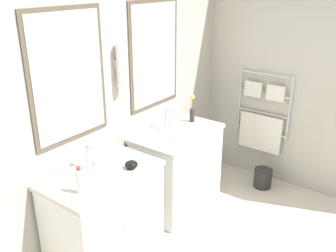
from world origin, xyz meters
TOP-DOWN VIEW (x-y plane):
  - wall_back at (0.01, 1.70)m, footprint 5.37×0.16m
  - wall_right at (1.91, 0.76)m, footprint 0.13×3.51m
  - vanity_left at (-0.36, 1.33)m, footprint 0.96×0.65m
  - vanity_right at (0.72, 1.33)m, footprint 0.96×0.65m
  - faucet_left at (-0.36, 1.51)m, footprint 0.17×0.13m
  - faucet_right at (0.72, 1.51)m, footprint 0.17×0.13m
  - toiletry_bottle at (-0.66, 1.27)m, footprint 0.05×0.05m
  - amenity_bowl at (-0.15, 1.23)m, footprint 0.11×0.11m
  - flower_vase at (1.04, 1.41)m, footprint 0.06×0.06m
  - soap_dish at (0.54, 1.26)m, footprint 0.11×0.07m
  - waste_bin at (1.62, 0.76)m, footprint 0.21×0.21m

SIDE VIEW (x-z plane):
  - waste_bin at x=1.62m, z-range 0.01..0.23m
  - vanity_left at x=-0.36m, z-range 0.01..0.87m
  - vanity_right at x=0.72m, z-range 0.01..0.87m
  - soap_dish at x=0.54m, z-range 0.86..0.90m
  - amenity_bowl at x=-0.15m, z-range 0.86..0.93m
  - toiletry_bottle at x=-0.66m, z-range 0.86..1.07m
  - faucet_left at x=-0.36m, z-range 0.86..1.08m
  - faucet_right at x=0.72m, z-range 0.86..1.08m
  - flower_vase at x=1.04m, z-range 0.83..1.14m
  - wall_right at x=1.91m, z-range -0.01..2.59m
  - wall_back at x=0.01m, z-range 0.01..2.61m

